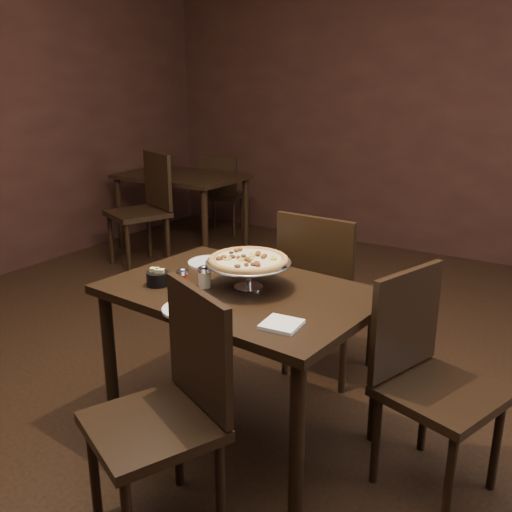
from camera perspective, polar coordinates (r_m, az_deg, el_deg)
The scene contains 16 objects.
room at distance 2.28m, azimuth -1.72°, elevation 11.74°, with size 6.04×7.04×2.84m.
dining_table at distance 2.56m, azimuth -1.55°, elevation -5.32°, with size 1.24×0.88×0.73m.
background_table at distance 5.60m, azimuth -7.46°, elevation 7.11°, with size 1.17×0.78×0.73m.
pizza_stand at distance 2.50m, azimuth -0.77°, elevation -0.44°, with size 0.38×0.38×0.16m.
parmesan_shaker at distance 2.54m, azimuth -5.17°, elevation -2.08°, with size 0.06×0.06×0.10m.
pepper_flake_shaker at distance 2.54m, azimuth -7.33°, elevation -2.26°, with size 0.05×0.05×0.09m.
packet_caddy at distance 2.60m, azimuth -9.80°, elevation -2.18°, with size 0.10×0.10×0.08m.
napkin_stack at distance 2.16m, azimuth 2.57°, elevation -6.85°, with size 0.14×0.14×0.01m, color white.
plate_left at distance 2.87m, azimuth -4.59°, elevation -0.66°, with size 0.22×0.22×0.01m, color white.
plate_near at distance 2.32m, azimuth -6.64°, elevation -5.27°, with size 0.22×0.22×0.01m, color white.
serving_spatula at distance 2.39m, azimuth 1.61°, elevation -1.35°, with size 0.17×0.17×0.02m.
chair_far at distance 3.14m, azimuth 6.85°, elevation -3.35°, with size 0.46×0.46×0.95m.
chair_near at distance 2.14m, azimuth -8.56°, elevation -14.50°, with size 0.57×0.57×0.92m.
chair_side at distance 2.44m, azimuth 16.72°, elevation -11.16°, with size 0.53×0.53×0.90m.
bg_chair_far at distance 6.11m, azimuth -3.49°, elevation 6.48°, with size 0.50×0.50×0.85m.
bg_chair_near at distance 5.15m, azimuth -11.01°, elevation 5.02°, with size 0.61×0.61×1.00m.
Camera 1 is at (1.33, -1.85, 1.63)m, focal length 40.00 mm.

